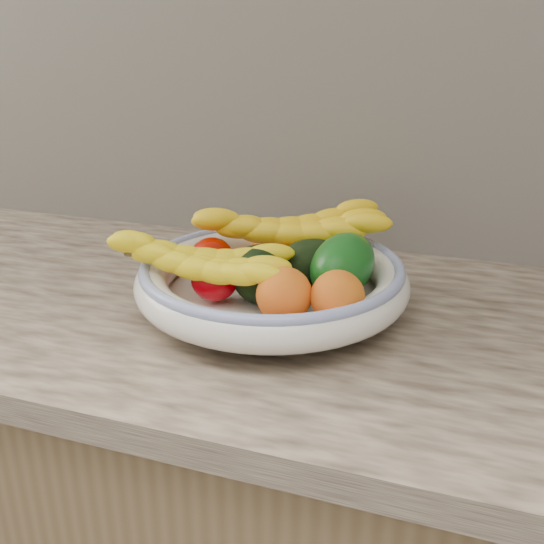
{
  "coord_description": "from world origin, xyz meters",
  "views": [
    {
      "loc": [
        0.26,
        0.9,
        1.28
      ],
      "look_at": [
        0.0,
        1.66,
        0.96
      ],
      "focal_mm": 40.0,
      "sensor_mm": 36.0,
      "label": 1
    }
  ],
  "objects_px": {
    "fruit_bowl": "(272,279)",
    "banana_bunch_back": "(290,234)",
    "green_mango": "(343,265)",
    "banana_bunch_front": "(198,266)"
  },
  "relations": [
    {
      "from": "fruit_bowl",
      "to": "banana_bunch_back",
      "type": "relative_size",
      "value": 1.24
    },
    {
      "from": "green_mango",
      "to": "banana_bunch_back",
      "type": "relative_size",
      "value": 0.4
    },
    {
      "from": "banana_bunch_back",
      "to": "banana_bunch_front",
      "type": "distance_m",
      "value": 0.18
    },
    {
      "from": "green_mango",
      "to": "banana_bunch_front",
      "type": "distance_m",
      "value": 0.2
    },
    {
      "from": "fruit_bowl",
      "to": "green_mango",
      "type": "height_order",
      "value": "green_mango"
    },
    {
      "from": "green_mango",
      "to": "banana_bunch_back",
      "type": "bearing_deg",
      "value": 151.07
    },
    {
      "from": "fruit_bowl",
      "to": "banana_bunch_front",
      "type": "xyz_separation_m",
      "value": [
        -0.08,
        -0.07,
        0.03
      ]
    },
    {
      "from": "banana_bunch_back",
      "to": "banana_bunch_front",
      "type": "xyz_separation_m",
      "value": [
        -0.08,
        -0.16,
        -0.01
      ]
    },
    {
      "from": "green_mango",
      "to": "banana_bunch_front",
      "type": "bearing_deg",
      "value": -147.07
    },
    {
      "from": "banana_bunch_front",
      "to": "fruit_bowl",
      "type": "bearing_deg",
      "value": 29.63
    }
  ]
}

